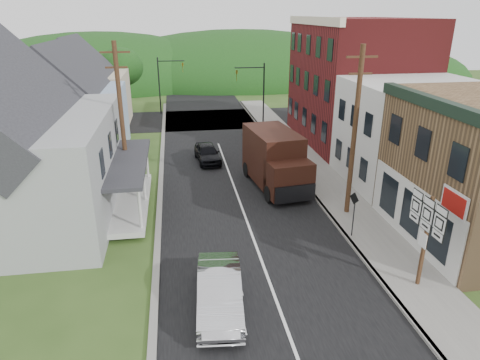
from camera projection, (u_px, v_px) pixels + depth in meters
name	position (u px, v px, depth m)	size (l,w,h in m)	color
ground	(259.00, 255.00, 19.65)	(120.00, 120.00, 0.00)	#2D4719
road	(231.00, 178.00, 28.85)	(9.00, 90.00, 0.02)	black
cross_road	(209.00, 119.00, 44.48)	(60.00, 9.00, 0.02)	black
sidewalk_right	(324.00, 182.00, 27.81)	(2.80, 55.00, 0.15)	slate
curb_right	(304.00, 184.00, 27.62)	(0.20, 55.00, 0.15)	slate
curb_left	(160.00, 192.00, 26.33)	(0.30, 55.00, 0.12)	slate
storefront_white	(413.00, 134.00, 26.95)	(8.00, 7.00, 6.50)	silver
storefront_red	(355.00, 83.00, 35.05)	(8.00, 12.00, 10.00)	maroon
house_gray	(9.00, 141.00, 21.92)	(10.20, 12.24, 8.35)	gray
house_blue	(74.00, 107.00, 32.38)	(7.14, 8.16, 7.28)	#9CB6D5
house_cream	(88.00, 88.00, 40.59)	(7.14, 8.16, 7.28)	#C5B098
utility_pole_right	(354.00, 132.00, 21.95)	(1.60, 0.26, 9.00)	#472D19
utility_pole_left	(122.00, 120.00, 24.39)	(1.60, 0.26, 9.00)	#472D19
traffic_signal_right	(257.00, 87.00, 40.50)	(2.87, 0.20, 6.00)	black
traffic_signal_left	(165.00, 79.00, 45.72)	(2.87, 0.20, 6.00)	black
tree_left_d	(121.00, 67.00, 46.02)	(4.80, 4.80, 6.94)	#382616
forested_ridge	(195.00, 80.00, 70.24)	(90.00, 30.00, 16.00)	#11340F
silver_sedan	(220.00, 292.00, 15.81)	(1.61, 4.60, 1.52)	#B4B3B8
dark_sedan	(207.00, 153.00, 31.64)	(1.60, 3.97, 1.35)	black
delivery_van	(275.00, 160.00, 26.70)	(3.32, 6.59, 3.53)	black
route_sign_cluster	(426.00, 229.00, 16.41)	(0.21, 2.20, 3.85)	#472D19
warning_sign	(354.00, 208.00, 20.51)	(0.21, 0.62, 2.32)	black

